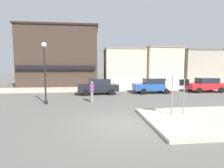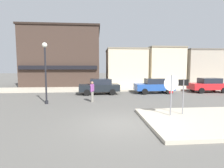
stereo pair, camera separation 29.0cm
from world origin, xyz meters
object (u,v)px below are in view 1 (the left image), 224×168
lamp_post (45,64)px  pedestrian_crossing_near (92,91)px  parked_car_nearest (98,86)px  one_way_sign (184,92)px  stop_sign (172,90)px  parked_car_second (153,85)px  parked_car_third (206,85)px

lamp_post → pedestrian_crossing_near: 3.99m
lamp_post → parked_car_nearest: size_ratio=1.11×
one_way_sign → pedestrian_crossing_near: size_ratio=1.30×
pedestrian_crossing_near → stop_sign: bearing=-48.6°
parked_car_nearest → stop_sign: bearing=-67.6°
parked_car_second → pedestrian_crossing_near: bearing=-147.1°
parked_car_second → pedestrian_crossing_near: (-6.38, -4.13, 0.06)m
parked_car_second → parked_car_nearest: bearing=-178.1°
parked_car_nearest → pedestrian_crossing_near: pedestrian_crossing_near is taller
one_way_sign → parked_car_third: size_ratio=0.52×
one_way_sign → pedestrian_crossing_near: one_way_sign is taller
stop_sign → pedestrian_crossing_near: (-4.25, 4.82, -0.65)m
stop_sign → parked_car_third: 12.27m
parked_car_nearest → lamp_post: bearing=-132.2°
parked_car_second → pedestrian_crossing_near: size_ratio=2.51×
one_way_sign → lamp_post: 9.51m
parked_car_third → pedestrian_crossing_near: (-12.46, -4.28, 0.06)m
stop_sign → parked_car_third: stop_sign is taller
pedestrian_crossing_near → lamp_post: bearing=-172.3°
lamp_post → parked_car_second: lamp_post is taller
one_way_sign → pedestrian_crossing_near: bearing=137.2°
lamp_post → parked_car_third: (15.82, 4.73, -2.15)m
one_way_sign → lamp_post: bearing=153.4°
parked_car_third → parked_car_second: bearing=-178.6°
parked_car_third → parked_car_nearest: bearing=-178.4°
parked_car_nearest → parked_car_third: (11.83, 0.33, 0.00)m
parked_car_second → parked_car_third: (6.08, 0.15, 0.00)m
parked_car_third → pedestrian_crossing_near: 13.17m
parked_car_second → pedestrian_crossing_near: pedestrian_crossing_near is taller
one_way_sign → parked_car_nearest: bearing=117.0°
stop_sign → parked_car_second: 9.23m
stop_sign → one_way_sign: 0.80m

